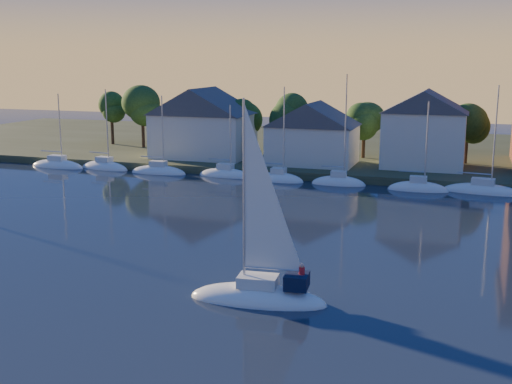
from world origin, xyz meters
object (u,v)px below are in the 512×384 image
at_px(clubhouse_west, 203,122).
at_px(hero_sailboat, 260,292).
at_px(clubhouse_centre, 313,132).
at_px(clubhouse_east, 425,128).

height_order(clubhouse_west, hero_sailboat, hero_sailboat).
relative_size(clubhouse_centre, hero_sailboat, 0.85).
distance_m(clubhouse_centre, clubhouse_east, 14.17).
height_order(clubhouse_centre, hero_sailboat, hero_sailboat).
distance_m(clubhouse_east, hero_sailboat, 48.78).
relative_size(clubhouse_centre, clubhouse_east, 1.10).
bearing_deg(clubhouse_centre, clubhouse_west, 176.42).
relative_size(clubhouse_west, hero_sailboat, 1.01).
bearing_deg(hero_sailboat, clubhouse_east, -102.80).
bearing_deg(clubhouse_west, clubhouse_centre, -3.58).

